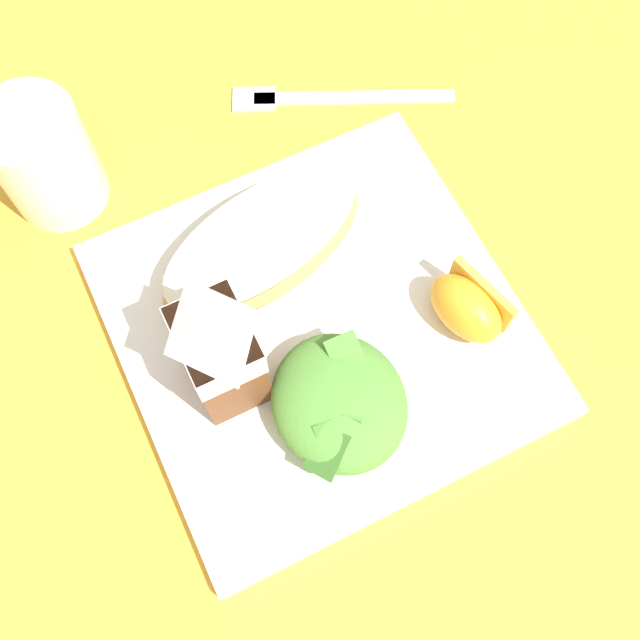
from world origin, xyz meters
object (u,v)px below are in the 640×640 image
green_salad_pile (339,403)px  metal_fork (324,97)px  orange_wedge_front (467,307)px  cheesy_pizza_bread (262,245)px  white_plate (320,329)px  drinking_clear_cup (44,159)px  milk_carton (218,349)px

green_salad_pile → metal_fork: bearing=-24.3°
orange_wedge_front → metal_fork: orange_wedge_front is taller
cheesy_pizza_bread → metal_fork: size_ratio=1.03×
cheesy_pizza_bread → white_plate: bearing=-169.2°
white_plate → drinking_clear_cup: bearing=33.3°
orange_wedge_front → white_plate: bearing=67.1°
milk_carton → drinking_clear_cup: size_ratio=1.18×
milk_carton → orange_wedge_front: 0.18m
cheesy_pizza_bread → milk_carton: milk_carton is taller
cheesy_pizza_bread → orange_wedge_front: orange_wedge_front is taller
orange_wedge_front → green_salad_pile: bearing=101.3°
cheesy_pizza_bread → metal_fork: (0.12, -0.11, -0.03)m
milk_carton → metal_fork: 0.27m
white_plate → orange_wedge_front: 0.11m
white_plate → green_salad_pile: 0.07m
cheesy_pizza_bread → orange_wedge_front: size_ratio=2.72×
green_salad_pile → milk_carton: (0.06, 0.06, 0.04)m
milk_carton → drinking_clear_cup: 0.22m
white_plate → cheesy_pizza_bread: cheesy_pizza_bread is taller
milk_carton → white_plate: bearing=-84.4°
drinking_clear_cup → milk_carton: bearing=-164.9°
drinking_clear_cup → orange_wedge_front: bearing=-136.6°
white_plate → drinking_clear_cup: size_ratio=2.99×
green_salad_pile → orange_wedge_front: (0.02, -0.11, -0.00)m
cheesy_pizza_bread → metal_fork: cheesy_pizza_bread is taller
drinking_clear_cup → cheesy_pizza_bread: bearing=-137.9°
cheesy_pizza_bread → milk_carton: size_ratio=1.67×
white_plate → cheesy_pizza_bread: size_ratio=1.53×
green_salad_pile → orange_wedge_front: 0.11m
white_plate → milk_carton: size_ratio=2.55×
cheesy_pizza_bread → drinking_clear_cup: size_ratio=1.96×
metal_fork → drinking_clear_cup: 0.23m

